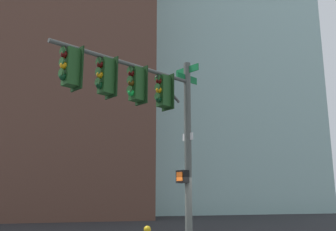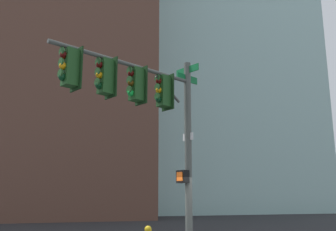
% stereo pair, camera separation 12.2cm
% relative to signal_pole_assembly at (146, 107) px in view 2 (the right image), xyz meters
% --- Properties ---
extents(signal_pole_assembly, '(5.08, 2.55, 6.39)m').
position_rel_signal_pole_assembly_xyz_m(signal_pole_assembly, '(0.00, 0.00, 0.00)').
color(signal_pole_assembly, '#4C514C').
rests_on(signal_pole_assembly, ground_plane).
extents(building_brick_midblock, '(20.47, 17.52, 42.17)m').
position_rel_signal_pole_assembly_xyz_m(building_brick_midblock, '(-5.84, 48.43, 16.54)').
color(building_brick_midblock, '#4C3328').
rests_on(building_brick_midblock, ground_plane).
extents(building_brick_farside, '(23.54, 17.37, 49.73)m').
position_rel_signal_pole_assembly_xyz_m(building_brick_farside, '(28.22, 44.35, 20.31)').
color(building_brick_farside, '#4C3328').
rests_on(building_brick_farside, ground_plane).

